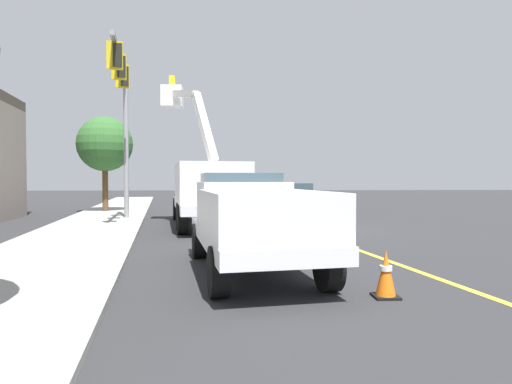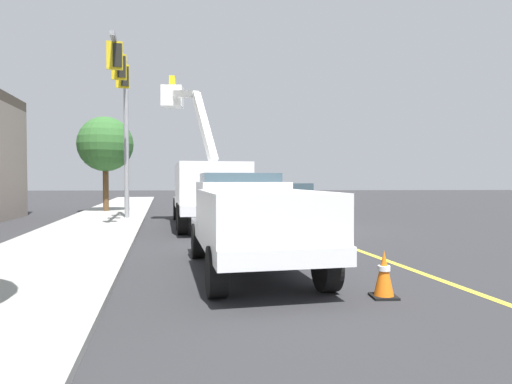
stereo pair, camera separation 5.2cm
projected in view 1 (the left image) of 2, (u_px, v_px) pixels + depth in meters
ground at (300, 229)px, 16.83m from camera, size 120.00×120.00×0.00m
sidewalk_far_side at (85, 233)px, 15.18m from camera, size 59.82×13.03×0.12m
lane_centre_stripe at (300, 229)px, 16.83m from camera, size 49.40×8.05×0.01m
utility_bucket_truck at (206, 187)px, 18.27m from camera, size 8.49×3.91×6.44m
service_pickup_truck at (253, 218)px, 9.03m from camera, size 5.86×2.96×2.06m
passing_minivan at (291, 195)px, 26.30m from camera, size 5.04×2.63×1.69m
traffic_cone_leading at (386, 274)px, 7.08m from camera, size 0.40×0.40×0.77m
traffic_cone_mid_front at (266, 223)px, 15.03m from camera, size 0.40×0.40×0.84m
traffic_cone_mid_rear at (236, 208)px, 22.99m from camera, size 0.40×0.40×0.87m
traffic_signal_mast at (123, 98)px, 18.70m from camera, size 5.76×1.17×7.65m
street_tree_right at (105, 144)px, 24.83m from camera, size 3.10×3.10×5.47m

